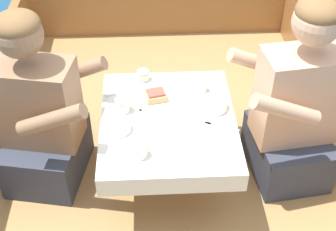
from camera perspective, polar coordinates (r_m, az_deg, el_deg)
name	(u,v)px	position (r m, az deg, el deg)	size (l,w,h in m)	color
ground_plane	(169,218)	(2.71, 0.09, -12.41)	(60.00, 60.00, 0.00)	navy
boat_deck	(169,203)	(2.60, 0.10, -10.60)	(2.02, 3.21, 0.27)	#A87F4C
bow_coaming	(158,5)	(3.60, -1.21, 13.28)	(1.90, 0.06, 0.46)	#936033
cockpit_table	(168,125)	(2.30, 0.00, -1.17)	(0.66, 0.77, 0.40)	#B2B2B7
person_port	(40,117)	(2.37, -15.38, -0.20)	(0.58, 0.52, 0.96)	#333847
person_starboard	(295,110)	(2.38, 15.27, 0.68)	(0.56, 0.50, 1.01)	#333847
plate_sandwich	(156,100)	(2.37, -1.49, 1.94)	(0.21, 0.21, 0.01)	white
plate_bread	(179,137)	(2.17, 1.31, -2.69)	(0.21, 0.21, 0.01)	white
sandwich	(156,95)	(2.36, -1.50, 2.45)	(0.12, 0.10, 0.05)	tan
bowl_port_near	(118,126)	(2.21, -6.17, -1.31)	(0.13, 0.13, 0.04)	white
bowl_starboard_near	(213,104)	(2.33, 5.53, 1.37)	(0.14, 0.14, 0.04)	white
coffee_cup_port	(200,87)	(2.43, 3.91, 3.52)	(0.10, 0.07, 0.05)	white
coffee_cup_starboard	(140,150)	(2.07, -3.49, -4.27)	(0.10, 0.07, 0.06)	white
coffee_cup_center	(123,105)	(2.30, -5.53, 1.31)	(0.10, 0.07, 0.07)	white
tin_can	(143,75)	(2.51, -3.06, 4.90)	(0.07, 0.07, 0.05)	silver
utensil_spoon_center	(150,123)	(2.24, -2.19, -0.92)	(0.04, 0.17, 0.01)	silver
utensil_spoon_port	(217,136)	(2.19, 5.94, -2.46)	(0.04, 0.17, 0.01)	silver
utensil_knife_starboard	(162,119)	(2.27, -0.74, -0.39)	(0.10, 0.15, 0.00)	silver
utensil_fork_port	(218,126)	(2.24, 6.13, -1.24)	(0.17, 0.08, 0.00)	silver
utensil_spoon_starboard	(125,89)	(2.45, -5.22, 3.18)	(0.16, 0.10, 0.01)	silver
utensil_fork_starboard	(141,116)	(2.29, -3.33, -0.04)	(0.02, 0.17, 0.00)	silver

